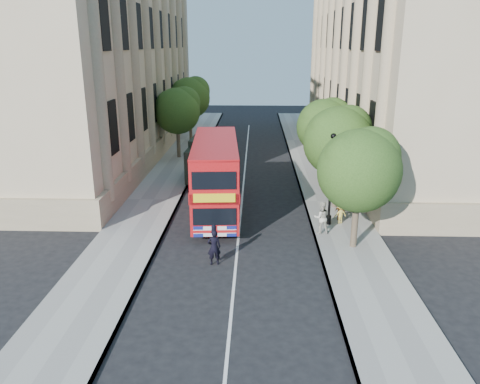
# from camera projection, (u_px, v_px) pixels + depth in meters

# --- Properties ---
(ground) EXTENTS (120.00, 120.00, 0.00)m
(ground) POSITION_uv_depth(u_px,v_px,m) (235.00, 275.00, 20.79)
(ground) COLOR black
(ground) RESTS_ON ground
(pavement_right) EXTENTS (3.50, 80.00, 0.12)m
(pavement_right) POSITION_uv_depth(u_px,v_px,m) (331.00, 202.00, 30.11)
(pavement_right) COLOR gray
(pavement_right) RESTS_ON ground
(pavement_left) EXTENTS (3.50, 80.00, 0.12)m
(pavement_left) POSITION_uv_depth(u_px,v_px,m) (154.00, 200.00, 30.48)
(pavement_left) COLOR gray
(pavement_left) RESTS_ON ground
(building_right) EXTENTS (12.00, 38.00, 18.00)m
(building_right) POSITION_uv_depth(u_px,v_px,m) (406.00, 53.00, 40.48)
(building_right) COLOR tan
(building_right) RESTS_ON ground
(building_left) EXTENTS (12.00, 38.00, 18.00)m
(building_left) POSITION_uv_depth(u_px,v_px,m) (91.00, 53.00, 41.38)
(building_left) COLOR tan
(building_left) RESTS_ON ground
(tree_right_near) EXTENTS (4.00, 4.00, 6.08)m
(tree_right_near) POSITION_uv_depth(u_px,v_px,m) (360.00, 166.00, 22.21)
(tree_right_near) COLOR #473828
(tree_right_near) RESTS_ON ground
(tree_right_mid) EXTENTS (4.20, 4.20, 6.37)m
(tree_right_mid) POSITION_uv_depth(u_px,v_px,m) (339.00, 138.00, 27.86)
(tree_right_mid) COLOR #473828
(tree_right_mid) RESTS_ON ground
(tree_right_far) EXTENTS (4.00, 4.00, 6.15)m
(tree_right_far) POSITION_uv_depth(u_px,v_px,m) (325.00, 124.00, 33.62)
(tree_right_far) COLOR #473828
(tree_right_far) RESTS_ON ground
(tree_left_far) EXTENTS (4.00, 4.00, 6.30)m
(tree_left_far) POSITION_uv_depth(u_px,v_px,m) (178.00, 108.00, 40.63)
(tree_left_far) COLOR #473828
(tree_left_far) RESTS_ON ground
(tree_left_back) EXTENTS (4.20, 4.20, 6.65)m
(tree_left_back) POSITION_uv_depth(u_px,v_px,m) (190.00, 96.00, 48.17)
(tree_left_back) COLOR #473828
(tree_left_back) RESTS_ON ground
(lamp_post) EXTENTS (0.32, 0.32, 5.16)m
(lamp_post) POSITION_uv_depth(u_px,v_px,m) (331.00, 183.00, 25.58)
(lamp_post) COLOR black
(lamp_post) RESTS_ON pavement_right
(double_decker_bus) EXTENTS (3.16, 9.60, 4.37)m
(double_decker_bus) POSITION_uv_depth(u_px,v_px,m) (216.00, 175.00, 27.62)
(double_decker_bus) COLOR #AE0C0E
(double_decker_bus) RESTS_ON ground
(box_van) EXTENTS (2.47, 5.52, 3.10)m
(box_van) POSITION_uv_depth(u_px,v_px,m) (206.00, 160.00, 34.90)
(box_van) COLOR black
(box_van) RESTS_ON ground
(police_constable) EXTENTS (0.70, 0.53, 1.71)m
(police_constable) POSITION_uv_depth(u_px,v_px,m) (214.00, 247.00, 21.52)
(police_constable) COLOR black
(police_constable) RESTS_ON ground
(woman_pedestrian) EXTENTS (0.91, 0.74, 1.74)m
(woman_pedestrian) POSITION_uv_depth(u_px,v_px,m) (321.00, 218.00, 24.82)
(woman_pedestrian) COLOR beige
(woman_pedestrian) RESTS_ON pavement_right
(child_a) EXTENTS (0.63, 0.38, 1.00)m
(child_a) POSITION_uv_depth(u_px,v_px,m) (340.00, 212.00, 26.75)
(child_a) COLOR orange
(child_a) RESTS_ON pavement_right
(child_b) EXTENTS (0.81, 0.60, 1.11)m
(child_b) POSITION_uv_depth(u_px,v_px,m) (340.00, 214.00, 26.26)
(child_b) COLOR gold
(child_b) RESTS_ON pavement_right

